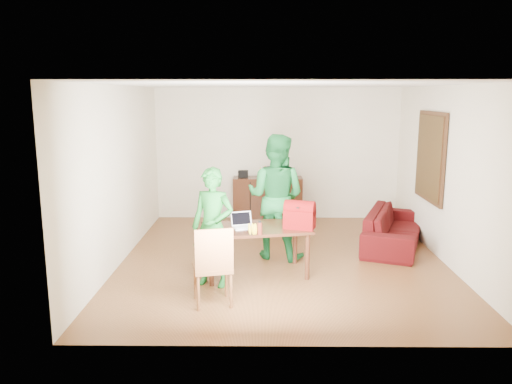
{
  "coord_description": "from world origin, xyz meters",
  "views": [
    {
      "loc": [
        -0.34,
        -7.51,
        2.56
      ],
      "look_at": [
        -0.41,
        -0.43,
        1.17
      ],
      "focal_mm": 35.0,
      "sensor_mm": 36.0,
      "label": 1
    }
  ],
  "objects_px": {
    "person_far": "(276,197)",
    "chair": "(213,281)",
    "bottle": "(260,228)",
    "person_near": "(213,227)",
    "red_bag": "(300,217)",
    "laptop": "(244,225)",
    "sofa": "(394,228)",
    "table": "(256,233)"
  },
  "relations": [
    {
      "from": "laptop",
      "to": "red_bag",
      "type": "xyz_separation_m",
      "value": [
        0.78,
        0.0,
        0.11
      ]
    },
    {
      "from": "person_near",
      "to": "red_bag",
      "type": "relative_size",
      "value": 3.82
    },
    {
      "from": "red_bag",
      "to": "person_near",
      "type": "bearing_deg",
      "value": -146.17
    },
    {
      "from": "table",
      "to": "chair",
      "type": "distance_m",
      "value": 1.23
    },
    {
      "from": "chair",
      "to": "person_near",
      "type": "relative_size",
      "value": 0.63
    },
    {
      "from": "person_far",
      "to": "laptop",
      "type": "height_order",
      "value": "person_far"
    },
    {
      "from": "table",
      "to": "person_far",
      "type": "xyz_separation_m",
      "value": [
        0.3,
        0.8,
        0.36
      ]
    },
    {
      "from": "person_far",
      "to": "bottle",
      "type": "bearing_deg",
      "value": 99.95
    },
    {
      "from": "table",
      "to": "sofa",
      "type": "height_order",
      "value": "table"
    },
    {
      "from": "chair",
      "to": "bottle",
      "type": "distance_m",
      "value": 1.01
    },
    {
      "from": "chair",
      "to": "person_near",
      "type": "xyz_separation_m",
      "value": [
        -0.05,
        0.65,
        0.51
      ]
    },
    {
      "from": "person_near",
      "to": "red_bag",
      "type": "height_order",
      "value": "person_near"
    },
    {
      "from": "table",
      "to": "person_near",
      "type": "distance_m",
      "value": 0.74
    },
    {
      "from": "laptop",
      "to": "bottle",
      "type": "bearing_deg",
      "value": -74.64
    },
    {
      "from": "chair",
      "to": "bottle",
      "type": "xyz_separation_m",
      "value": [
        0.58,
        0.66,
        0.5
      ]
    },
    {
      "from": "sofa",
      "to": "red_bag",
      "type": "bearing_deg",
      "value": 151.19
    },
    {
      "from": "person_near",
      "to": "sofa",
      "type": "height_order",
      "value": "person_near"
    },
    {
      "from": "person_far",
      "to": "chair",
      "type": "bearing_deg",
      "value": 87.72
    },
    {
      "from": "chair",
      "to": "sofa",
      "type": "height_order",
      "value": "chair"
    },
    {
      "from": "person_near",
      "to": "person_far",
      "type": "xyz_separation_m",
      "value": [
        0.88,
        1.21,
        0.17
      ]
    },
    {
      "from": "table",
      "to": "person_far",
      "type": "relative_size",
      "value": 0.83
    },
    {
      "from": "laptop",
      "to": "red_bag",
      "type": "relative_size",
      "value": 0.83
    },
    {
      "from": "table",
      "to": "sofa",
      "type": "distance_m",
      "value": 2.77
    },
    {
      "from": "person_near",
      "to": "laptop",
      "type": "distance_m",
      "value": 0.54
    },
    {
      "from": "chair",
      "to": "laptop",
      "type": "distance_m",
      "value": 1.15
    },
    {
      "from": "laptop",
      "to": "table",
      "type": "bearing_deg",
      "value": 3.42
    },
    {
      "from": "person_near",
      "to": "person_far",
      "type": "distance_m",
      "value": 1.51
    },
    {
      "from": "person_near",
      "to": "sofa",
      "type": "xyz_separation_m",
      "value": [
        2.93,
        1.83,
        -0.5
      ]
    },
    {
      "from": "chair",
      "to": "laptop",
      "type": "xyz_separation_m",
      "value": [
        0.35,
        1.0,
        0.45
      ]
    },
    {
      "from": "person_near",
      "to": "person_far",
      "type": "bearing_deg",
      "value": 72.95
    },
    {
      "from": "laptop",
      "to": "person_far",
      "type": "bearing_deg",
      "value": 42.87
    },
    {
      "from": "laptop",
      "to": "bottle",
      "type": "xyz_separation_m",
      "value": [
        0.22,
        -0.33,
        0.05
      ]
    },
    {
      "from": "person_far",
      "to": "table",
      "type": "bearing_deg",
      "value": 90.73
    },
    {
      "from": "person_near",
      "to": "laptop",
      "type": "bearing_deg",
      "value": 59.54
    },
    {
      "from": "red_bag",
      "to": "bottle",
      "type": "bearing_deg",
      "value": -131.59
    },
    {
      "from": "table",
      "to": "sofa",
      "type": "bearing_deg",
      "value": 20.27
    },
    {
      "from": "laptop",
      "to": "bottle",
      "type": "distance_m",
      "value": 0.41
    },
    {
      "from": "red_bag",
      "to": "table",
      "type": "bearing_deg",
      "value": -168.61
    },
    {
      "from": "person_near",
      "to": "laptop",
      "type": "relative_size",
      "value": 4.63
    },
    {
      "from": "table",
      "to": "laptop",
      "type": "relative_size",
      "value": 4.67
    },
    {
      "from": "chair",
      "to": "red_bag",
      "type": "bearing_deg",
      "value": 28.56
    },
    {
      "from": "person_far",
      "to": "red_bag",
      "type": "bearing_deg",
      "value": 131.55
    }
  ]
}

